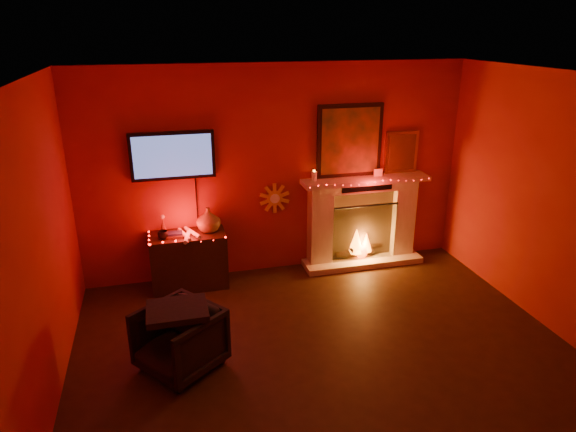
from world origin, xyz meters
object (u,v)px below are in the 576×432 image
tv (173,156)px  console_table (190,256)px  sunburst_clock (275,198)px  armchair (180,340)px  fireplace (362,213)px

tv → console_table: 1.26m
tv → sunburst_clock: tv is taller
sunburst_clock → console_table: size_ratio=0.39×
sunburst_clock → console_table: bearing=-169.1°
tv → armchair: 2.30m
armchair → fireplace: bearing=87.6°
sunburst_clock → tv: bearing=-178.8°
sunburst_clock → console_table: sunburst_clock is taller
fireplace → console_table: size_ratio=2.15×
fireplace → armchair: (-2.57, -1.80, -0.41)m
tv → fireplace: bearing=-1.5°
fireplace → console_table: 2.36m
console_table → armchair: size_ratio=1.46×
fireplace → console_table: fireplace is taller
sunburst_clock → console_table: 1.31m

